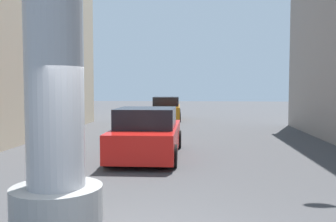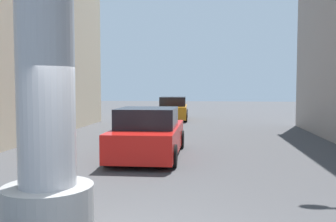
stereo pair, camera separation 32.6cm
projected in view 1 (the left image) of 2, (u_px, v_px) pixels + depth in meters
ground_plane at (177, 143)px, 14.72m from camera, size 88.47×88.47×0.00m
car_lead at (147, 135)px, 11.83m from camera, size 2.08×4.76×1.56m
car_far at (166, 109)px, 25.29m from camera, size 2.17×4.89×1.56m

